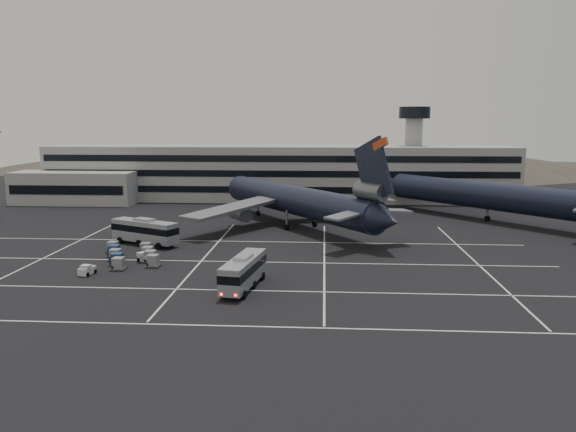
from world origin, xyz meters
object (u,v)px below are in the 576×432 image
object	(u,v)px
bus_near	(244,270)
uld_cluster	(131,255)
bus_far	(145,230)
tug_a	(87,270)
trijet_main	(297,200)

from	to	relation	value
bus_near	uld_cluster	size ratio (longest dim) A/B	0.93
bus_far	tug_a	bearing A→B (deg)	-158.76
bus_far	tug_a	size ratio (longest dim) A/B	4.84
bus_near	uld_cluster	world-z (taller)	bus_near
bus_near	bus_far	xyz separation A→B (m)	(-19.86, 23.50, 0.16)
tug_a	uld_cluster	distance (m)	8.84
trijet_main	bus_near	bearing A→B (deg)	-131.22
tug_a	trijet_main	bearing A→B (deg)	65.73
trijet_main	tug_a	size ratio (longest dim) A/B	19.45
bus_far	uld_cluster	xyz separation A→B (m)	(1.25, -10.65, -1.58)
trijet_main	uld_cluster	distance (m)	36.63
trijet_main	bus_near	distance (m)	41.27
tug_a	uld_cluster	bearing A→B (deg)	81.08
bus_near	tug_a	distance (m)	22.22
trijet_main	uld_cluster	xyz separation A→B (m)	(-23.11, -28.08, -4.40)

